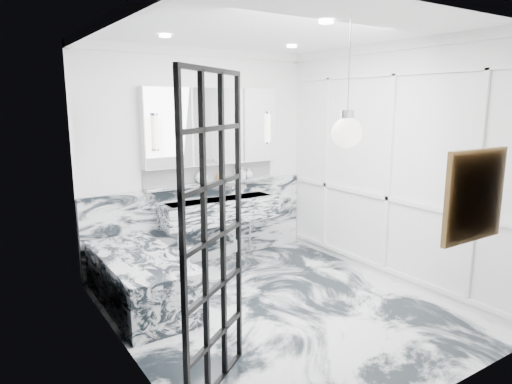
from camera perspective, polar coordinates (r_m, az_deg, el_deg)
floor at (r=4.96m, az=2.99°, el=-14.32°), size 3.60×3.60×0.00m
ceiling at (r=4.52m, az=3.38°, el=19.66°), size 3.60×3.60×0.00m
wall_back at (r=6.06m, az=-7.00°, el=4.17°), size 3.60×0.00×3.60m
wall_front at (r=3.29m, az=22.11°, el=-2.52°), size 3.60×0.00×3.60m
wall_left at (r=3.82m, az=-16.54°, el=-0.34°), size 0.00×3.60×3.60m
wall_right at (r=5.62m, az=16.44°, el=3.25°), size 0.00×3.60×3.60m
marble_clad_back at (r=6.21m, az=-6.70°, el=-3.90°), size 3.18×0.05×1.05m
marble_clad_left at (r=3.84m, az=-16.28°, el=-1.20°), size 0.02×3.56×2.68m
panel_molding at (r=5.62m, az=16.25°, el=2.23°), size 0.03×3.40×2.30m
soap_bottle_a at (r=6.25m, az=-2.43°, el=2.51°), size 0.09×0.09×0.20m
soap_bottle_b at (r=6.30m, az=-1.73°, el=2.39°), size 0.09×0.10×0.16m
soap_bottle_c at (r=6.36m, az=-0.89°, el=2.39°), size 0.14×0.14×0.14m
face_pot at (r=6.00m, az=-6.84°, el=1.83°), size 0.16×0.16×0.16m
amber_bottle at (r=6.12m, az=-4.72°, el=1.82°), size 0.04×0.04×0.10m
flower_vase at (r=4.44m, az=-8.80°, el=-9.03°), size 0.08×0.08×0.12m
crittall_door at (r=3.31m, az=-5.26°, el=-5.74°), size 0.74×0.54×2.34m
artwork at (r=3.67m, az=25.68°, el=-0.41°), size 0.58×0.06×0.58m
pendant_light at (r=3.50m, az=11.27°, el=7.25°), size 0.23×0.23×0.23m
trough_sink at (r=6.03m, az=-4.53°, el=-2.28°), size 1.60×0.45×0.30m
ledge at (r=6.11m, az=-5.33°, el=1.12°), size 1.90×0.14×0.04m
subway_tile at (r=6.14m, az=-5.62°, el=2.45°), size 1.90×0.03×0.23m
mirror_cabinet at (r=6.02m, az=-5.48°, el=8.17°), size 1.90×0.16×1.00m
sconce_left at (r=5.60m, az=-12.51°, el=7.32°), size 0.07×0.07×0.40m
sconce_right at (r=6.37m, az=1.53°, el=8.02°), size 0.07×0.07×0.40m
bathtub at (r=5.08m, az=-14.17°, el=-10.61°), size 0.75×1.65×0.55m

